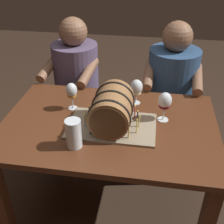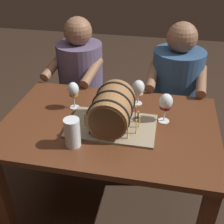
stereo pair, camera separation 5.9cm
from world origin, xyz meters
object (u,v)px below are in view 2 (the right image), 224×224
object	(u,v)px
dining_table	(109,139)
person_seated_right	(174,99)
wine_glass_red	(166,103)
beer_pint	(73,134)
wine_glass_white	(138,88)
person_seated_left	(82,92)
barrel_cake	(112,111)
wine_glass_amber	(73,90)

from	to	relation	value
dining_table	person_seated_right	size ratio (longest dim) A/B	1.07
wine_glass_red	beer_pint	xyz separation A→B (m)	(-0.45, -0.32, -0.06)
dining_table	wine_glass_red	world-z (taller)	wine_glass_red
wine_glass_white	person_seated_left	bearing A→B (deg)	140.77
barrel_cake	wine_glass_red	bearing A→B (deg)	22.01
beer_pint	wine_glass_amber	bearing A→B (deg)	106.97
beer_pint	person_seated_right	xyz separation A→B (m)	(0.52, 0.91, -0.25)
wine_glass_white	person_seated_left	distance (m)	0.73
wine_glass_amber	dining_table	bearing A→B (deg)	-26.51
wine_glass_white	person_seated_right	bearing A→B (deg)	59.89
dining_table	wine_glass_white	bearing A→B (deg)	61.83
wine_glass_red	person_seated_left	xyz separation A→B (m)	(-0.69, 0.59, -0.32)
dining_table	person_seated_left	bearing A→B (deg)	119.43
person_seated_left	dining_table	bearing A→B (deg)	-60.57
person_seated_right	beer_pint	bearing A→B (deg)	-119.81
wine_glass_white	wine_glass_amber	world-z (taller)	wine_glass_amber
person_seated_left	wine_glass_white	bearing A→B (deg)	-39.23
wine_glass_amber	barrel_cake	bearing A→B (deg)	-30.04
beer_pint	wine_glass_white	bearing A→B (deg)	60.45
beer_pint	dining_table	bearing A→B (deg)	59.01
wine_glass_red	beer_pint	distance (m)	0.56
dining_table	barrel_cake	xyz separation A→B (m)	(0.02, -0.03, 0.23)
barrel_cake	wine_glass_red	world-z (taller)	barrel_cake
wine_glass_red	person_seated_right	distance (m)	0.67
wine_glass_amber	beer_pint	distance (m)	0.38
barrel_cake	wine_glass_amber	world-z (taller)	barrel_cake
dining_table	wine_glass_amber	bearing A→B (deg)	153.49
barrel_cake	wine_glass_amber	distance (m)	0.32
wine_glass_amber	person_seated_right	world-z (taller)	person_seated_right
dining_table	person_seated_right	distance (m)	0.78
wine_glass_white	person_seated_left	world-z (taller)	person_seated_left
wine_glass_amber	wine_glass_white	bearing A→B (deg)	18.38
barrel_cake	beer_pint	size ratio (longest dim) A/B	3.15
barrel_cake	beer_pint	world-z (taller)	barrel_cake
person_seated_right	dining_table	bearing A→B (deg)	-119.39
dining_table	wine_glass_amber	xyz separation A→B (m)	(-0.25, 0.13, 0.24)
wine_glass_red	person_seated_left	distance (m)	0.97
barrel_cake	person_seated_right	xyz separation A→B (m)	(0.36, 0.71, -0.29)
person_seated_left	person_seated_right	distance (m)	0.76
wine_glass_white	beer_pint	bearing A→B (deg)	-119.55
barrel_cake	wine_glass_amber	bearing A→B (deg)	149.96
dining_table	person_seated_right	world-z (taller)	person_seated_right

